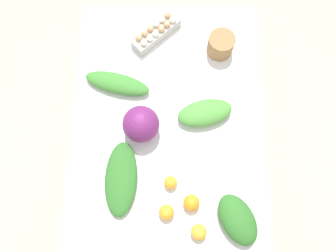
# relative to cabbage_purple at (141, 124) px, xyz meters

# --- Properties ---
(ground_plane) EXTENTS (8.00, 8.00, 0.00)m
(ground_plane) POSITION_rel_cabbage_purple_xyz_m (0.01, -0.13, -0.83)
(ground_plane) COLOR #B2A899
(dining_table) EXTENTS (1.47, 1.01, 0.74)m
(dining_table) POSITION_rel_cabbage_purple_xyz_m (0.01, -0.13, -0.18)
(dining_table) COLOR silver
(dining_table) RESTS_ON ground_plane
(cabbage_purple) EXTENTS (0.18, 0.18, 0.18)m
(cabbage_purple) POSITION_rel_cabbage_purple_xyz_m (0.00, 0.00, 0.00)
(cabbage_purple) COLOR #6B2366
(cabbage_purple) RESTS_ON dining_table
(egg_carton) EXTENTS (0.27, 0.28, 0.09)m
(egg_carton) POSITION_rel_cabbage_purple_xyz_m (0.55, -0.06, -0.05)
(egg_carton) COLOR #B7B7B2
(egg_carton) RESTS_ON dining_table
(paper_bag) EXTENTS (0.14, 0.14, 0.12)m
(paper_bag) POSITION_rel_cabbage_purple_xyz_m (0.47, -0.41, -0.03)
(paper_bag) COLOR #997047
(paper_bag) RESTS_ON dining_table
(greens_bunch_beet_tops) EXTENTS (0.20, 0.31, 0.08)m
(greens_bunch_beet_tops) POSITION_rel_cabbage_purple_xyz_m (0.08, -0.32, -0.05)
(greens_bunch_beet_tops) COLOR #4C933D
(greens_bunch_beet_tops) RESTS_ON dining_table
(greens_bunch_scallion) EXTENTS (0.29, 0.25, 0.09)m
(greens_bunch_scallion) POSITION_rel_cabbage_purple_xyz_m (-0.44, -0.47, -0.05)
(greens_bunch_scallion) COLOR #2D6B28
(greens_bunch_scallion) RESTS_ON dining_table
(greens_bunch_kale) EXTENTS (0.37, 0.16, 0.07)m
(greens_bunch_kale) POSITION_rel_cabbage_purple_xyz_m (-0.26, 0.09, -0.06)
(greens_bunch_kale) COLOR #2D6B28
(greens_bunch_kale) RESTS_ON dining_table
(greens_bunch_dandelion) EXTENTS (0.19, 0.37, 0.07)m
(greens_bunch_dandelion) POSITION_rel_cabbage_purple_xyz_m (0.24, 0.14, -0.06)
(greens_bunch_dandelion) COLOR #3D8433
(greens_bunch_dandelion) RESTS_ON dining_table
(orange_0) EXTENTS (0.07, 0.07, 0.07)m
(orange_0) POSITION_rel_cabbage_purple_xyz_m (-0.42, -0.13, -0.06)
(orange_0) COLOR orange
(orange_0) RESTS_ON dining_table
(orange_1) EXTENTS (0.06, 0.06, 0.06)m
(orange_1) POSITION_rel_cabbage_purple_xyz_m (-0.28, -0.15, -0.06)
(orange_1) COLOR orange
(orange_1) RESTS_ON dining_table
(orange_2) EXTENTS (0.08, 0.08, 0.08)m
(orange_2) POSITION_rel_cabbage_purple_xyz_m (-0.37, -0.25, -0.05)
(orange_2) COLOR orange
(orange_2) RESTS_ON dining_table
(orange_3) EXTENTS (0.07, 0.07, 0.07)m
(orange_3) POSITION_rel_cabbage_purple_xyz_m (-0.50, -0.29, -0.05)
(orange_3) COLOR #F9A833
(orange_3) RESTS_ON dining_table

